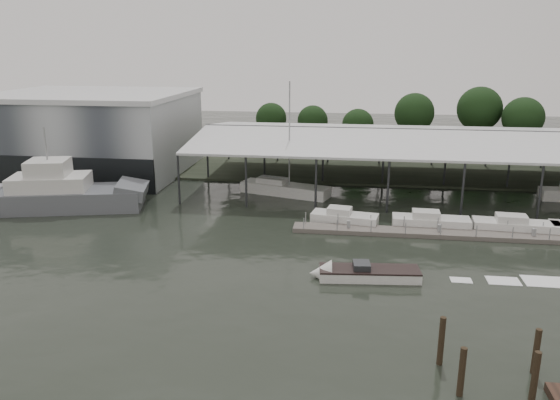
# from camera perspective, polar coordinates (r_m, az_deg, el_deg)

# --- Properties ---
(ground) EXTENTS (200.00, 200.00, 0.00)m
(ground) POSITION_cam_1_polar(r_m,az_deg,el_deg) (41.31, -1.53, -7.47)
(ground) COLOR black
(ground) RESTS_ON ground
(land_strip_far) EXTENTS (140.00, 30.00, 0.30)m
(land_strip_far) POSITION_cam_1_polar(r_m,az_deg,el_deg) (81.28, 3.33, 4.33)
(land_strip_far) COLOR #3A4231
(land_strip_far) RESTS_ON ground
(land_strip_west) EXTENTS (20.00, 40.00, 0.30)m
(land_strip_west) POSITION_cam_1_polar(r_m,az_deg,el_deg) (83.37, -26.06, 3.02)
(land_strip_west) COLOR #3A4231
(land_strip_west) RESTS_ON ground
(storage_warehouse) EXTENTS (24.50, 20.50, 10.50)m
(storage_warehouse) POSITION_cam_1_polar(r_m,az_deg,el_deg) (76.38, -19.00, 6.70)
(storage_warehouse) COLOR #A7AEB2
(storage_warehouse) RESTS_ON ground
(covered_boat_shed) EXTENTS (58.24, 24.00, 6.96)m
(covered_boat_shed) POSITION_cam_1_polar(r_m,az_deg,el_deg) (67.04, 17.12, 6.41)
(covered_boat_shed) COLOR silver
(covered_boat_shed) RESTS_ON ground
(trawler_dock) EXTENTS (3.00, 18.00, 0.50)m
(trawler_dock) POSITION_cam_1_polar(r_m,az_deg,el_deg) (64.96, -26.39, -0.17)
(trawler_dock) COLOR #67605A
(trawler_dock) RESTS_ON ground
(floating_dock) EXTENTS (28.00, 2.00, 1.40)m
(floating_dock) POSITION_cam_1_polar(r_m,az_deg,el_deg) (50.82, 17.36, -3.42)
(floating_dock) COLOR #67605A
(floating_dock) RESTS_ON ground
(grey_trawler) EXTENTS (17.54, 9.04, 8.84)m
(grey_trawler) POSITION_cam_1_polar(r_m,az_deg,el_deg) (60.51, -21.79, 0.59)
(grey_trawler) COLOR #55595E
(grey_trawler) RESTS_ON ground
(white_sailboat) EXTENTS (10.54, 5.48, 12.84)m
(white_sailboat) POSITION_cam_1_polar(r_m,az_deg,el_deg) (61.90, 0.38, 1.18)
(white_sailboat) COLOR white
(white_sailboat) RESTS_ON ground
(speedboat_underway) EXTENTS (18.93, 3.82, 2.00)m
(speedboat_underway) POSITION_cam_1_polar(r_m,az_deg,el_deg) (40.38, 8.38, -7.61)
(speedboat_underway) COLOR white
(speedboat_underway) RESTS_ON ground
(moored_cruiser_0) EXTENTS (6.48, 3.22, 1.70)m
(moored_cruiser_0) POSITION_cam_1_polar(r_m,az_deg,el_deg) (51.93, 6.68, -1.88)
(moored_cruiser_0) COLOR white
(moored_cruiser_0) RESTS_ON ground
(moored_cruiser_1) EXTENTS (7.08, 2.42, 1.70)m
(moored_cruiser_1) POSITION_cam_1_polar(r_m,az_deg,el_deg) (52.40, 15.41, -2.20)
(moored_cruiser_1) COLOR white
(moored_cruiser_1) RESTS_ON ground
(moored_cruiser_2) EXTENTS (7.66, 2.75, 1.70)m
(moored_cruiser_2) POSITION_cam_1_polar(r_m,az_deg,el_deg) (53.73, 23.39, -2.52)
(moored_cruiser_2) COLOR white
(moored_cruiser_2) RESTS_ON ground
(mooring_pilings) EXTENTS (5.03, 8.64, 3.37)m
(mooring_pilings) POSITION_cam_1_polar(r_m,az_deg,el_deg) (28.75, 22.36, -17.84)
(mooring_pilings) COLOR #36291B
(mooring_pilings) RESTS_ON ground
(horizon_tree_line) EXTENTS (71.04, 11.17, 10.25)m
(horizon_tree_line) POSITION_cam_1_polar(r_m,az_deg,el_deg) (88.87, 20.59, 8.03)
(horizon_tree_line) COLOR black
(horizon_tree_line) RESTS_ON ground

